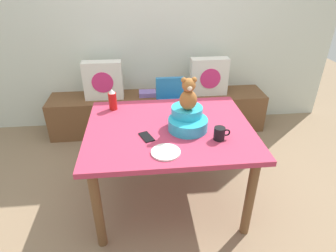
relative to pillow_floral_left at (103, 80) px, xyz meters
name	(u,v)px	position (x,y,z in m)	size (l,w,h in m)	color
ground_plane	(169,198)	(0.63, -1.25, -0.68)	(8.00, 8.00, 0.00)	#8C7256
back_wall	(155,18)	(0.63, 0.29, 0.62)	(4.40, 0.10, 2.60)	silver
window_bench	(159,112)	(0.63, 0.02, -0.45)	(2.60, 0.44, 0.46)	brown
pillow_floral_left	(103,80)	(0.00, 0.00, 0.00)	(0.44, 0.15, 0.44)	white
pillow_floral_right	(209,77)	(1.24, 0.00, 0.00)	(0.44, 0.15, 0.44)	white
book_stack	(147,93)	(0.50, 0.02, -0.19)	(0.20, 0.14, 0.06)	#886DC2
dining_table	(169,137)	(0.63, -1.25, -0.04)	(1.28, 1.03, 0.74)	#B73351
highchair	(171,106)	(0.74, -0.42, -0.16)	(0.34, 0.45, 0.79)	#2672B2
infant_seat_teal	(187,120)	(0.77, -1.28, 0.13)	(0.30, 0.33, 0.16)	#2AACCD
teddy_bear	(188,95)	(0.77, -1.28, 0.34)	(0.13, 0.12, 0.25)	#A2632F
ketchup_bottle	(113,100)	(0.18, -0.89, 0.15)	(0.07, 0.07, 0.18)	red
coffee_mug	(220,133)	(0.97, -1.46, 0.11)	(0.12, 0.08, 0.09)	black
dinner_plate_near	(166,152)	(0.57, -1.59, 0.07)	(0.20, 0.20, 0.01)	white
cell_phone	(147,137)	(0.45, -1.38, 0.06)	(0.07, 0.14, 0.01)	black
table_fork	(182,110)	(0.77, -0.97, 0.06)	(0.02, 0.17, 0.01)	silver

